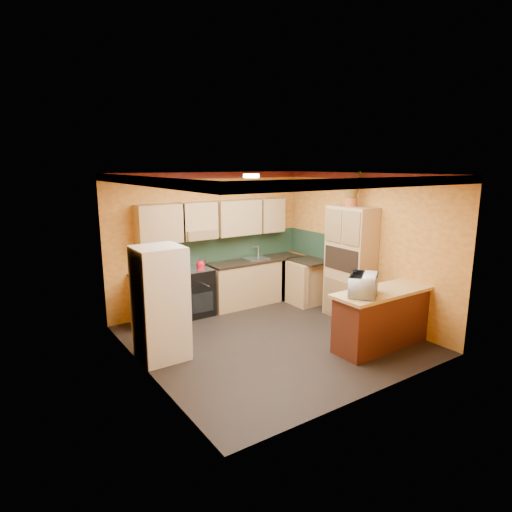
{
  "coord_description": "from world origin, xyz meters",
  "views": [
    {
      "loc": [
        -3.93,
        -5.37,
        2.84
      ],
      "look_at": [
        -0.01,
        0.45,
        1.34
      ],
      "focal_mm": 30.0,
      "sensor_mm": 36.0,
      "label": 1
    }
  ],
  "objects": [
    {
      "name": "room_shell",
      "position": [
        0.02,
        0.28,
        2.09
      ],
      "size": [
        4.24,
        4.24,
        2.72
      ],
      "color": "black",
      "rests_on": "ground"
    },
    {
      "name": "bar_top",
      "position": [
        1.36,
        -1.18,
        0.91
      ],
      "size": [
        1.9,
        0.65,
        0.05
      ],
      "primitive_type": "cube",
      "color": "tan",
      "rests_on": "breakfast_bar"
    },
    {
      "name": "breakfast_bar",
      "position": [
        1.36,
        -1.18,
        0.44
      ],
      "size": [
        1.8,
        0.55,
        0.88
      ],
      "primitive_type": "cube",
      "color": "#542213",
      "rests_on": "ground"
    },
    {
      "name": "fern_pot",
      "position": [
        1.85,
        0.12,
        2.18
      ],
      "size": [
        0.22,
        0.22,
        0.16
      ],
      "primitive_type": "cylinder",
      "color": "brown",
      "rests_on": "pantry"
    },
    {
      "name": "kettle",
      "position": [
        -0.4,
        1.75,
        1.0
      ],
      "size": [
        0.18,
        0.18,
        0.18
      ],
      "primitive_type": null,
      "rotation": [
        0.0,
        0.0,
        -0.06
      ],
      "color": "#AC0B1E",
      "rests_on": "stove"
    },
    {
      "name": "base_cabinets_right",
      "position": [
        1.8,
        1.14,
        0.44
      ],
      "size": [
        0.6,
        0.8,
        0.88
      ],
      "primitive_type": "cube",
      "color": "tan",
      "rests_on": "ground"
    },
    {
      "name": "pantry",
      "position": [
        1.85,
        0.07,
        1.05
      ],
      "size": [
        0.48,
        0.9,
        2.1
      ],
      "primitive_type": "cube",
      "color": "tan",
      "rests_on": "ground"
    },
    {
      "name": "sink",
      "position": [
        0.9,
        1.8,
        0.94
      ],
      "size": [
        0.48,
        0.4,
        0.03
      ],
      "primitive_type": "cube",
      "color": "silver",
      "rests_on": "countertop_back"
    },
    {
      "name": "fridge",
      "position": [
        -1.75,
        0.38,
        0.85
      ],
      "size": [
        0.68,
        0.66,
        1.7
      ],
      "primitive_type": "cube",
      "color": "white",
      "rests_on": "ground"
    },
    {
      "name": "microwave",
      "position": [
        0.83,
        -1.18,
        1.09
      ],
      "size": [
        0.69,
        0.65,
        0.32
      ],
      "primitive_type": "imported",
      "rotation": [
        0.0,
        0.0,
        0.64
      ],
      "color": "white",
      "rests_on": "bar_top"
    },
    {
      "name": "base_cabinets_back",
      "position": [
        0.13,
        1.8,
        0.44
      ],
      "size": [
        3.65,
        0.6,
        0.88
      ],
      "primitive_type": "cube",
      "color": "tan",
      "rests_on": "ground"
    },
    {
      "name": "fern",
      "position": [
        1.85,
        0.12,
        2.49
      ],
      "size": [
        0.47,
        0.42,
        0.46
      ],
      "primitive_type": "imported",
      "rotation": [
        0.0,
        0.0,
        0.16
      ],
      "color": "tan",
      "rests_on": "fern_pot"
    },
    {
      "name": "countertop_right",
      "position": [
        1.8,
        1.14,
        0.9
      ],
      "size": [
        0.62,
        0.8,
        0.04
      ],
      "primitive_type": "cube",
      "color": "black",
      "rests_on": "base_cabinets_right"
    },
    {
      "name": "countertop_back",
      "position": [
        0.13,
        1.8,
        0.9
      ],
      "size": [
        3.65,
        0.62,
        0.04
      ],
      "primitive_type": "cube",
      "color": "black",
      "rests_on": "base_cabinets_back"
    },
    {
      "name": "stove",
      "position": [
        -0.5,
        1.8,
        0.46
      ],
      "size": [
        0.58,
        0.58,
        0.91
      ],
      "primitive_type": "cube",
      "color": "black",
      "rests_on": "ground"
    }
  ]
}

